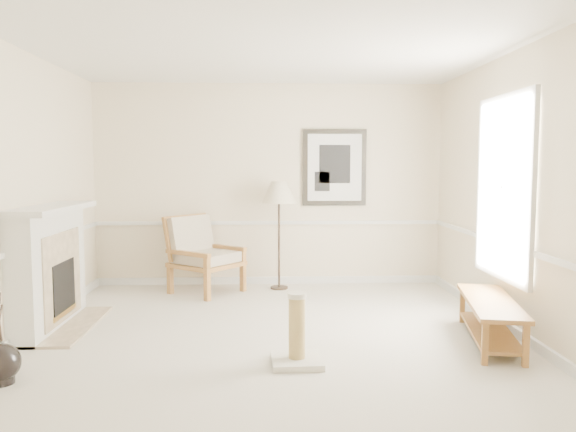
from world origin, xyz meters
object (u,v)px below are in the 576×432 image
object	(u,v)px
armchair	(200,251)
scratching_post	(297,342)
floor_lamp	(279,195)
floor_vase	(1,364)
bench	(490,314)

from	to	relation	value
armchair	scratching_post	bearing A→B (deg)	-119.36
floor_lamp	scratching_post	bearing A→B (deg)	-88.46
armchair	floor_lamp	bearing A→B (deg)	-44.39
floor_vase	armchair	bearing A→B (deg)	69.61
armchair	floor_lamp	xyz separation A→B (m)	(1.08, 0.13, 0.75)
floor_lamp	bench	world-z (taller)	floor_lamp
armchair	bench	world-z (taller)	armchair
armchair	bench	distance (m)	3.90
bench	scratching_post	world-z (taller)	scratching_post
floor_vase	floor_lamp	distance (m)	4.24
scratching_post	floor_vase	bearing A→B (deg)	-171.45
armchair	bench	bearing A→B (deg)	-88.58
floor_vase	bench	distance (m)	4.39
armchair	bench	size ratio (longest dim) A/B	0.75
floor_vase	armchair	distance (m)	3.48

